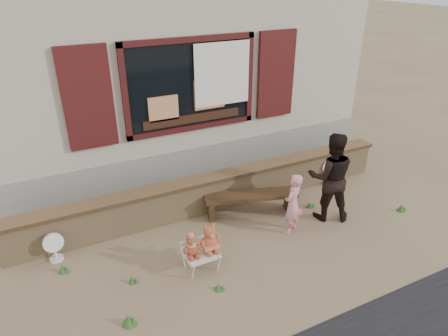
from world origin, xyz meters
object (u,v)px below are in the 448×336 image
teddy_bear_right (209,237)px  child (293,204)px  teddy_bear_left (191,245)px  adult (330,177)px  bench (251,199)px  folding_chair (201,254)px

teddy_bear_right → child: size_ratio=0.41×
teddy_bear_left → adult: (2.65, 0.29, 0.32)m
teddy_bear_left → teddy_bear_right: (0.28, 0.00, 0.04)m
teddy_bear_left → teddy_bear_right: bearing=-0.0°
bench → child: (0.35, -0.73, 0.23)m
child → adult: (0.81, 0.09, 0.26)m
bench → teddy_bear_right: size_ratio=3.79×
bench → adult: adult is taller
bench → teddy_bear_right: 1.54m
teddy_bear_left → child: size_ratio=0.34×
bench → child: child is taller
bench → adult: bearing=-12.6°
folding_chair → child: child is taller
folding_chair → adult: bearing=5.9°
teddy_bear_right → adult: bearing=6.3°
folding_chair → teddy_bear_right: teddy_bear_right is taller
teddy_bear_left → teddy_bear_right: teddy_bear_right is taller
adult → folding_chair: bearing=34.9°
child → teddy_bear_left: bearing=-23.4°
folding_chair → child: (1.71, 0.20, 0.27)m
teddy_bear_right → adult: size_ratio=0.28×
bench → teddy_bear_right: (-1.22, -0.93, 0.21)m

